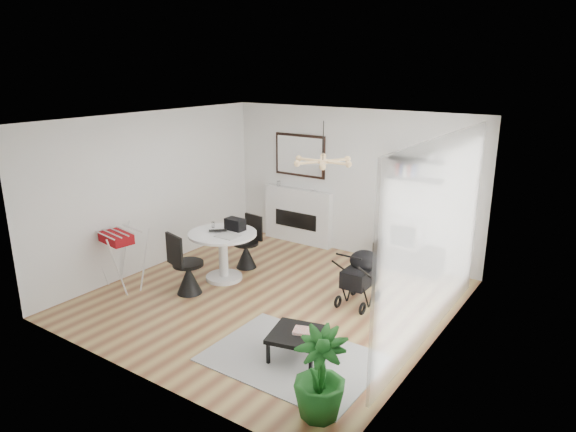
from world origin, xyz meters
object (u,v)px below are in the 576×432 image
Objects in this scene: dining_table at (223,249)px; crt_tv at (407,233)px; drying_rack at (121,258)px; coffee_table at (297,335)px; tv_console at (408,258)px; fireplace at (298,209)px; potted_plant at (320,374)px; stroller at (360,279)px.

crt_tv is at bearing 42.49° from dining_table.
drying_rack is at bearing -133.36° from dining_table.
tv_console is at bearing 89.24° from coffee_table.
fireplace reaches higher than drying_rack.
drying_rack is (-1.08, -3.43, -0.18)m from fireplace.
drying_rack is (-3.42, -3.29, -0.16)m from crt_tv.
tv_console is 3.19m from dining_table.
fireplace is 4.13× the size of crt_tv.
crt_tv is at bearing 89.82° from coffee_table.
potted_plant is at bearing -2.93° from drying_rack.
stroller is 0.93× the size of potted_plant.
potted_plant reaches higher than stroller.
crt_tv reaches higher than stroller.
crt_tv is at bearing 100.48° from potted_plant.
potted_plant reaches higher than dining_table.
crt_tv is 0.47× the size of dining_table.
coffee_table is 0.78× the size of potted_plant.
fireplace is 2.27m from dining_table.
coffee_table is (2.33, -3.57, -0.39)m from fireplace.
fireplace is 2.88× the size of coffee_table.
potted_plant is at bearing -33.90° from dining_table.
fireplace is 1.87× the size of tv_console.
fireplace is 5.36m from potted_plant.
drying_rack is 4.30m from potted_plant.
crt_tv is 1.68m from stroller.
coffee_table is at bearing 135.33° from potted_plant.
dining_table is 1.16× the size of potted_plant.
potted_plant is at bearing -79.52° from crt_tv.
potted_plant is (0.84, -2.56, 0.10)m from stroller.
stroller is (3.37, 1.64, -0.12)m from drying_rack.
fireplace is 2.43m from tv_console.
fireplace reaches higher than tv_console.
coffee_table is (0.05, -1.78, -0.09)m from stroller.
fireplace is 1.94× the size of dining_table.
tv_console is at bearing 42.11° from dining_table.
fireplace reaches higher than stroller.
stroller is 1.19× the size of coffee_table.
stroller reaches higher than coffee_table.
tv_console is 1.30× the size of stroller.
drying_rack is (-3.46, -3.30, 0.29)m from tv_console.
crt_tv is at bearing 53.30° from drying_rack.
drying_rack reaches higher than stroller.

